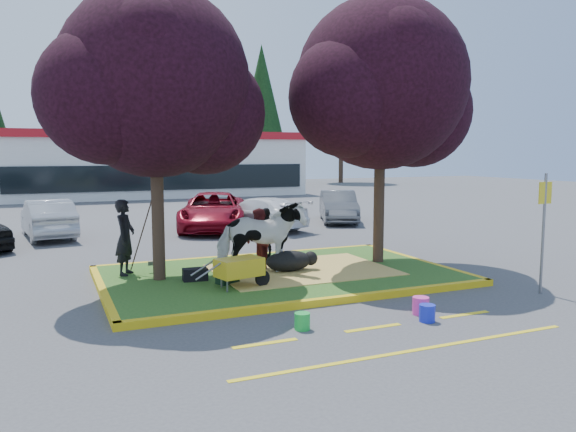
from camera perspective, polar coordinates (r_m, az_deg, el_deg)
name	(u,v)px	position (r m, az deg, el deg)	size (l,w,h in m)	color
ground	(280,278)	(13.61, -0.84, -6.34)	(90.00, 90.00, 0.00)	#424244
median_island	(280,275)	(13.59, -0.84, -6.03)	(8.00, 5.00, 0.15)	#27561B
curb_near	(329,301)	(11.32, 4.24, -8.62)	(8.30, 0.16, 0.15)	gold
curb_far	(245,257)	(15.96, -4.42, -4.17)	(8.30, 0.16, 0.15)	gold
curb_left	(103,292)	(12.64, -18.32, -7.33)	(0.16, 5.30, 0.15)	gold
curb_right	(419,262)	(15.59, 13.18, -4.58)	(0.16, 5.30, 0.15)	gold
straw_bedding	(302,270)	(13.81, 1.46, -5.49)	(4.20, 3.00, 0.01)	#DEC15B
tree_purple_left	(156,91)	(12.91, -13.29, 12.26)	(5.06, 4.20, 6.51)	black
tree_purple_right	(382,92)	(14.87, 9.54, 12.34)	(5.30, 4.40, 6.82)	black
fire_lane_stripe_a	(265,343)	(9.14, -2.34, -12.81)	(1.10, 0.12, 0.01)	yellow
fire_lane_stripe_b	(373,328)	(10.00, 8.63, -11.17)	(1.10, 0.12, 0.01)	yellow
fire_lane_stripe_c	(465,315)	(11.15, 17.50, -9.54)	(1.10, 0.12, 0.01)	yellow
fire_lane_long	(415,350)	(9.06, 12.77, -13.16)	(6.00, 0.10, 0.01)	yellow
retail_building	(154,163)	(40.86, -13.50, 5.24)	(20.40, 8.40, 4.40)	silver
treeline	(122,96)	(50.48, -16.48, 11.59)	(46.58, 7.80, 14.63)	black
cow	(261,238)	(13.28, -2.78, -2.23)	(0.93, 2.04, 1.72)	silver
calf	(289,261)	(13.63, 0.08, -4.60)	(1.16, 0.66, 0.50)	black
handler	(125,237)	(13.70, -16.22, -2.09)	(0.65, 0.43, 1.78)	black
visitor_a	(259,239)	(13.82, -2.95, -2.34)	(0.73, 0.57, 1.51)	#421214
visitor_b	(266,233)	(15.37, -2.22, -1.70)	(0.80, 0.33, 1.37)	black
wheelbarrow	(240,268)	(11.95, -4.92, -5.25)	(1.72, 0.78, 0.65)	black
gear_bag_dark	(195,274)	(12.86, -9.42, -5.87)	(0.55, 0.30, 0.28)	black
gear_bag_green	(227,278)	(12.50, -6.18, -6.25)	(0.47, 0.29, 0.25)	black
sign_post	(544,220)	(13.08, 24.56, -0.34)	(0.36, 0.06, 2.59)	slate
bucket_green	(302,321)	(9.77, 1.46, -10.64)	(0.27, 0.27, 0.29)	green
bucket_pink	(421,306)	(10.92, 13.33, -8.86)	(0.31, 0.31, 0.33)	#F436A3
bucket_blue	(427,313)	(10.51, 13.96, -9.55)	(0.29, 0.29, 0.31)	#1826C6
car_silver	(48,219)	(21.63, -23.20, -0.24)	(1.45, 4.15, 1.37)	#AAADB2
car_red	(214,211)	(22.10, -7.58, 0.49)	(2.42, 5.25, 1.46)	maroon
car_white	(259,213)	(22.05, -2.97, 0.27)	(1.77, 4.36, 1.27)	white
car_grey	(338,206)	(24.51, 5.14, 0.98)	(1.43, 4.10, 1.35)	#525559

